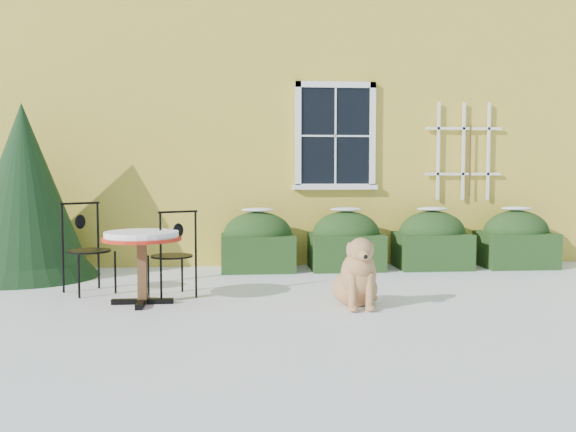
{
  "coord_description": "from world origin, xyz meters",
  "views": [
    {
      "loc": [
        -0.71,
        -6.71,
        1.44
      ],
      "look_at": [
        0.0,
        1.0,
        0.9
      ],
      "focal_mm": 40.0,
      "sensor_mm": 36.0,
      "label": 1
    }
  ],
  "objects": [
    {
      "name": "bistro_table",
      "position": [
        -1.65,
        0.29,
        0.66
      ],
      "size": [
        0.85,
        0.85,
        0.79
      ],
      "rotation": [
        0.0,
        0.0,
        -0.33
      ],
      "color": "black",
      "rests_on": "ground"
    },
    {
      "name": "ground",
      "position": [
        0.0,
        0.0,
        0.0
      ],
      "size": [
        80.0,
        80.0,
        0.0
      ],
      "primitive_type": "plane",
      "color": "white",
      "rests_on": "ground"
    },
    {
      "name": "patio_chair_near",
      "position": [
        -1.35,
        0.64,
        0.5
      ],
      "size": [
        0.6,
        0.59,
        1.0
      ],
      "rotation": [
        0.0,
        0.0,
        3.6
      ],
      "color": "black",
      "rests_on": "ground"
    },
    {
      "name": "dog",
      "position": [
        0.64,
        -0.09,
        0.31
      ],
      "size": [
        0.52,
        0.87,
        0.78
      ],
      "rotation": [
        0.0,
        0.0,
        0.02
      ],
      "color": "tan",
      "rests_on": "ground"
    },
    {
      "name": "patio_chair_far",
      "position": [
        -2.39,
        1.03,
        0.54
      ],
      "size": [
        0.66,
        0.66,
        1.07
      ],
      "rotation": [
        0.0,
        0.0,
        0.63
      ],
      "color": "black",
      "rests_on": "ground"
    },
    {
      "name": "hedge_row",
      "position": [
        1.65,
        2.55,
        0.4
      ],
      "size": [
        4.95,
        0.8,
        0.91
      ],
      "color": "black",
      "rests_on": "ground"
    },
    {
      "name": "evergreen_shrub",
      "position": [
        -3.47,
        2.21,
        0.95
      ],
      "size": [
        1.95,
        1.95,
        2.36
      ],
      "rotation": [
        0.0,
        0.0,
        0.29
      ],
      "color": "black",
      "rests_on": "ground"
    },
    {
      "name": "house",
      "position": [
        0.0,
        7.0,
        3.22
      ],
      "size": [
        12.4,
        8.4,
        6.4
      ],
      "color": "yellow",
      "rests_on": "ground"
    }
  ]
}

